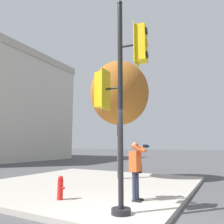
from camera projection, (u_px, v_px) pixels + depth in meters
sidewalk_corner at (88, 184)px, 8.92m from camera, size 8.00×8.00×0.14m
traffic_signal_pole at (121, 88)px, 5.30m from camera, size 0.48×1.39×5.20m
person_photographer at (136, 165)px, 6.16m from camera, size 0.58×0.54×1.61m
street_tree at (119, 93)px, 10.60m from camera, size 2.83×2.83×5.59m
fire_hydrant at (60, 188)px, 6.17m from camera, size 0.16×0.22×0.65m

